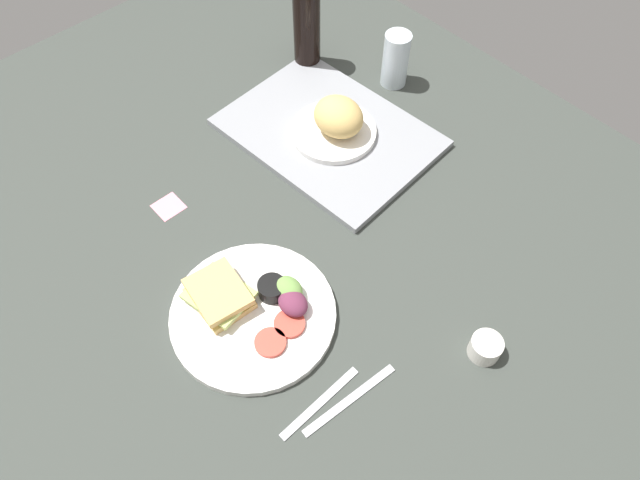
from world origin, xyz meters
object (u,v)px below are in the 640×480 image
at_px(bread_plate_near, 337,122).
at_px(plate_with_salad, 252,309).
at_px(knife, 350,400).
at_px(sticky_note, 169,206).
at_px(espresso_cup, 485,347).
at_px(serving_tray, 329,133).
at_px(soda_bottle, 307,28).
at_px(fork, 320,403).
at_px(drinking_glass, 396,60).

relative_size(bread_plate_near, plate_with_salad, 0.63).
height_order(bread_plate_near, knife, bread_plate_near).
relative_size(bread_plate_near, sticky_note, 3.40).
distance_m(bread_plate_near, knife, 0.60).
distance_m(plate_with_salad, espresso_cup, 0.42).
distance_m(serving_tray, plate_with_salad, 0.47).
height_order(bread_plate_near, soda_bottle, soda_bottle).
bearing_deg(espresso_cup, soda_bottle, 159.52).
bearing_deg(fork, soda_bottle, 48.57).
bearing_deg(espresso_cup, knife, -112.70).
distance_m(espresso_cup, knife, 0.25).
xyz_separation_m(plate_with_salad, knife, (0.24, 0.02, -0.01)).
bearing_deg(serving_tray, sticky_note, -101.12).
relative_size(drinking_glass, knife, 0.70).
distance_m(fork, sticky_note, 0.52).
distance_m(serving_tray, soda_bottle, 0.27).
relative_size(drinking_glass, soda_bottle, 0.65).
xyz_separation_m(espresso_cup, fork, (-0.13, -0.27, -0.02)).
bearing_deg(knife, bread_plate_near, 53.96).
bearing_deg(espresso_cup, bread_plate_near, 163.16).
relative_size(serving_tray, soda_bottle, 2.21).
distance_m(fork, knife, 0.05).
relative_size(knife, sticky_note, 3.39).
distance_m(drinking_glass, sticky_note, 0.63).
bearing_deg(bread_plate_near, plate_with_salad, -62.63).
xyz_separation_m(espresso_cup, sticky_note, (-0.64, -0.22, -0.02)).
height_order(serving_tray, espresso_cup, espresso_cup).
height_order(drinking_glass, espresso_cup, drinking_glass).
bearing_deg(bread_plate_near, sticky_note, -103.92).
bearing_deg(espresso_cup, serving_tray, 164.11).
bearing_deg(bread_plate_near, soda_bottle, 151.78).
bearing_deg(drinking_glass, soda_bottle, -150.95).
height_order(espresso_cup, sticky_note, espresso_cup).
distance_m(bread_plate_near, drinking_glass, 0.24).
xyz_separation_m(drinking_glass, knife, (0.50, -0.63, -0.06)).
xyz_separation_m(serving_tray, espresso_cup, (0.57, -0.16, 0.01)).
relative_size(espresso_cup, sticky_note, 1.00).
xyz_separation_m(serving_tray, plate_with_salad, (0.23, -0.41, 0.01)).
bearing_deg(soda_bottle, plate_with_salad, -50.16).
distance_m(drinking_glass, soda_bottle, 0.22).
height_order(soda_bottle, fork, soda_bottle).
xyz_separation_m(plate_with_salad, sticky_note, (-0.31, 0.03, -0.02)).
xyz_separation_m(plate_with_salad, espresso_cup, (0.33, 0.25, 0.00)).
bearing_deg(espresso_cup, sticky_note, -161.06).
relative_size(serving_tray, drinking_glass, 3.38).
distance_m(plate_with_salad, knife, 0.24).
distance_m(soda_bottle, sticky_note, 0.54).
bearing_deg(drinking_glass, fork, -55.24).
height_order(serving_tray, drinking_glass, drinking_glass).
distance_m(espresso_cup, fork, 0.30).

